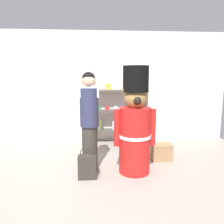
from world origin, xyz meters
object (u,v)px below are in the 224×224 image
object	(u,v)px
merchandise_shelf	(120,110)
teddy_bear_guard	(135,125)
person_shopper	(89,119)
display_crate	(161,152)
shopping_bag	(87,167)

from	to	relation	value
merchandise_shelf	teddy_bear_guard	bearing A→B (deg)	-87.95
person_shopper	display_crate	xyz separation A→B (m)	(1.33, 0.35, -0.72)
merchandise_shelf	shopping_bag	distance (m)	2.06
teddy_bear_guard	person_shopper	world-z (taller)	teddy_bear_guard
person_shopper	display_crate	bearing A→B (deg)	14.53
teddy_bear_guard	shopping_bag	bearing A→B (deg)	-166.78
merchandise_shelf	person_shopper	xyz separation A→B (m)	(-0.67, -1.54, 0.09)
teddy_bear_guard	shopping_bag	xyz separation A→B (m)	(-0.77, -0.18, -0.59)
person_shopper	shopping_bag	world-z (taller)	person_shopper
teddy_bear_guard	display_crate	size ratio (longest dim) A/B	4.52
merchandise_shelf	display_crate	xyz separation A→B (m)	(0.66, -1.20, -0.63)
shopping_bag	person_shopper	bearing A→B (deg)	82.94
person_shopper	shopping_bag	distance (m)	0.75
merchandise_shelf	display_crate	size ratio (longest dim) A/B	4.14
teddy_bear_guard	person_shopper	distance (m)	0.75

